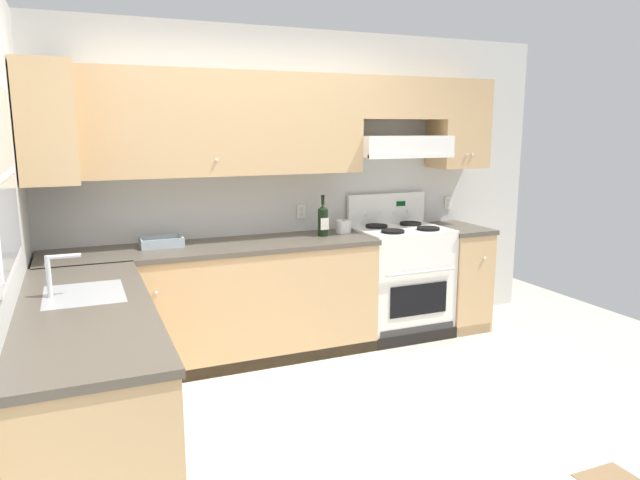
# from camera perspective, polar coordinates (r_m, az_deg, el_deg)

# --- Properties ---
(ground_plane) EXTENTS (7.04, 7.04, 0.00)m
(ground_plane) POSITION_cam_1_polar(r_m,az_deg,el_deg) (3.68, -0.10, -17.82)
(ground_plane) COLOR beige
(wall_back) EXTENTS (4.68, 0.57, 2.55)m
(wall_back) POSITION_cam_1_polar(r_m,az_deg,el_deg) (4.80, -2.89, 7.43)
(wall_back) COLOR silver
(wall_back) RESTS_ON ground_plane
(wall_left) EXTENTS (0.47, 4.00, 2.55)m
(wall_left) POSITION_cam_1_polar(r_m,az_deg,el_deg) (3.25, -28.72, 2.04)
(wall_left) COLOR silver
(wall_left) RESTS_ON ground_plane
(counter_back_run) EXTENTS (3.60, 0.65, 0.91)m
(counter_back_run) POSITION_cam_1_polar(r_m,az_deg,el_deg) (4.59, -6.38, -5.86)
(counter_back_run) COLOR tan
(counter_back_run) RESTS_ON ground_plane
(counter_left_run) EXTENTS (0.63, 1.91, 1.13)m
(counter_left_run) POSITION_cam_1_polar(r_m,az_deg,el_deg) (3.25, -21.37, -13.63)
(counter_left_run) COLOR tan
(counter_left_run) RESTS_ON ground_plane
(stove) EXTENTS (0.76, 0.62, 1.20)m
(stove) POSITION_cam_1_polar(r_m,az_deg,el_deg) (5.10, 7.87, -3.86)
(stove) COLOR white
(stove) RESTS_ON ground_plane
(wine_bottle) EXTENTS (0.08, 0.08, 0.33)m
(wine_bottle) POSITION_cam_1_polar(r_m,az_deg,el_deg) (4.69, 0.28, 2.01)
(wine_bottle) COLOR black
(wine_bottle) RESTS_ON counter_back_run
(bowl) EXTENTS (0.31, 0.20, 0.07)m
(bowl) POSITION_cam_1_polar(r_m,az_deg,el_deg) (4.44, -15.24, -0.31)
(bowl) COLOR #9EADB7
(bowl) RESTS_ON counter_back_run
(paper_towel_roll) EXTENTS (0.13, 0.13, 0.10)m
(paper_towel_roll) POSITION_cam_1_polar(r_m,az_deg,el_deg) (4.85, 2.29, 1.33)
(paper_towel_roll) COLOR white
(paper_towel_roll) RESTS_ON counter_back_run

